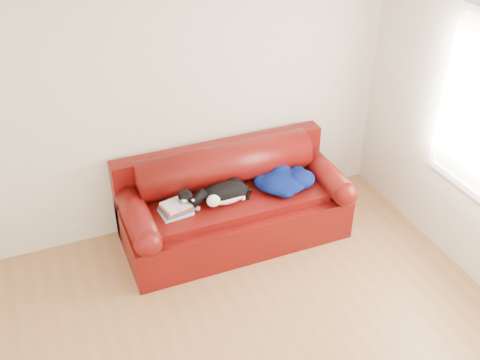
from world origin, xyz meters
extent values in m
cube|color=beige|center=(0.00, 2.00, 1.30)|extent=(4.50, 0.02, 2.60)
cube|color=white|center=(0.00, 0.00, 2.60)|extent=(4.50, 4.00, 0.02)
cube|color=#3B0C02|center=(0.51, 1.50, 0.21)|extent=(2.10, 0.90, 0.42)
cube|color=#3B0C02|center=(0.51, 1.45, 0.45)|extent=(1.66, 0.62, 0.10)
cylinder|color=black|center=(-0.42, 1.17, 0.03)|extent=(0.06, 0.06, 0.05)
cylinder|color=black|center=(1.44, 1.17, 0.03)|extent=(0.06, 0.06, 0.05)
cylinder|color=black|center=(-0.42, 1.83, 0.03)|extent=(0.06, 0.06, 0.05)
cylinder|color=black|center=(1.44, 1.83, 0.03)|extent=(0.06, 0.06, 0.05)
cube|color=#3B0C02|center=(0.51, 1.86, 0.42)|extent=(2.10, 0.18, 0.85)
cylinder|color=#3B0C02|center=(0.51, 1.75, 0.68)|extent=(1.70, 0.40, 0.40)
cylinder|color=#3B0C02|center=(-0.42, 1.50, 0.54)|extent=(0.24, 0.88, 0.24)
sphere|color=#3B0C02|center=(-0.42, 1.06, 0.54)|extent=(0.24, 0.24, 0.24)
cylinder|color=#3B0C02|center=(1.44, 1.50, 0.54)|extent=(0.24, 0.88, 0.24)
sphere|color=#3B0C02|center=(1.44, 1.06, 0.54)|extent=(0.24, 0.24, 0.24)
cube|color=beige|center=(-0.07, 1.42, 0.51)|extent=(0.29, 0.23, 0.02)
cube|color=white|center=(-0.07, 1.42, 0.51)|extent=(0.28, 0.22, 0.02)
cube|color=#1E56A4|center=(-0.07, 1.42, 0.54)|extent=(0.29, 0.24, 0.02)
cube|color=white|center=(-0.07, 1.42, 0.54)|extent=(0.28, 0.23, 0.02)
cube|color=red|center=(-0.07, 1.42, 0.56)|extent=(0.29, 0.25, 0.02)
cube|color=white|center=(-0.07, 1.42, 0.56)|extent=(0.28, 0.23, 0.02)
cube|color=silver|center=(-0.07, 1.42, 0.59)|extent=(0.29, 0.25, 0.02)
cube|color=white|center=(-0.07, 1.42, 0.59)|extent=(0.28, 0.23, 0.02)
ellipsoid|color=black|center=(0.39, 1.43, 0.59)|extent=(0.49, 0.39, 0.18)
ellipsoid|color=white|center=(0.40, 1.38, 0.56)|extent=(0.33, 0.24, 0.11)
ellipsoid|color=white|center=(0.25, 1.34, 0.59)|extent=(0.16, 0.15, 0.11)
ellipsoid|color=black|center=(0.51, 1.49, 0.58)|extent=(0.23, 0.23, 0.15)
ellipsoid|color=black|center=(0.13, 1.32, 0.65)|extent=(0.16, 0.16, 0.11)
ellipsoid|color=white|center=(0.11, 1.29, 0.63)|extent=(0.08, 0.07, 0.05)
sphere|color=#BF7272|center=(0.10, 1.28, 0.64)|extent=(0.02, 0.02, 0.02)
cone|color=black|center=(0.16, 1.30, 0.70)|extent=(0.06, 0.06, 0.05)
cone|color=black|center=(0.13, 1.36, 0.70)|extent=(0.06, 0.06, 0.05)
cylinder|color=black|center=(0.61, 1.50, 0.53)|extent=(0.14, 0.13, 0.04)
sphere|color=white|center=(0.22, 1.31, 0.52)|extent=(0.04, 0.04, 0.04)
sphere|color=white|center=(0.55, 1.38, 0.52)|extent=(0.04, 0.04, 0.04)
ellipsoid|color=#050243|center=(0.98, 1.42, 0.57)|extent=(0.49, 0.45, 0.15)
ellipsoid|color=#050243|center=(1.14, 1.38, 0.59)|extent=(0.30, 0.26, 0.17)
ellipsoid|color=#050243|center=(0.86, 1.49, 0.56)|extent=(0.30, 0.34, 0.11)
ellipsoid|color=#050243|center=(1.01, 1.56, 0.59)|extent=(0.25, 0.20, 0.17)
ellipsoid|color=#050243|center=(0.94, 1.30, 0.56)|extent=(0.19, 0.21, 0.11)
ellipsoid|color=silver|center=(1.06, 1.35, 0.60)|extent=(0.21, 0.09, 0.05)
camera|label=1|loc=(-1.07, -2.50, 3.48)|focal=42.00mm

